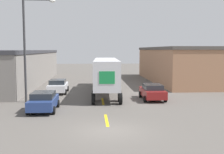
{
  "coord_description": "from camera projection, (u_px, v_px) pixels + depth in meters",
  "views": [
    {
      "loc": [
        -0.91,
        -16.11,
        4.76
      ],
      "look_at": [
        0.83,
        9.06,
        2.3
      ],
      "focal_mm": 45.0,
      "sensor_mm": 36.0,
      "label": 1
    }
  ],
  "objects": [
    {
      "name": "parked_car_left_far",
      "position": [
        58.0,
        86.0,
        30.88
      ],
      "size": [
        2.1,
        4.2,
        1.5
      ],
      "color": "silver",
      "rests_on": "ground_plane"
    },
    {
      "name": "semi_truck",
      "position": [
        106.0,
        72.0,
        31.11
      ],
      "size": [
        3.16,
        15.6,
        3.76
      ],
      "rotation": [
        0.0,
        0.0,
        -0.03
      ],
      "color": "silver",
      "rests_on": "ground_plane"
    },
    {
      "name": "parked_car_left_near",
      "position": [
        44.0,
        101.0,
        21.85
      ],
      "size": [
        2.1,
        4.2,
        1.5
      ],
      "color": "navy",
      "rests_on": "ground_plane"
    },
    {
      "name": "warehouse_right",
      "position": [
        191.0,
        64.0,
        42.29
      ],
      "size": [
        12.14,
        22.29,
        5.15
      ],
      "color": "#9E7051",
      "rests_on": "ground_plane"
    },
    {
      "name": "parked_car_right_mid",
      "position": [
        152.0,
        92.0,
        26.71
      ],
      "size": [
        2.1,
        4.2,
        1.5
      ],
      "color": "maroon",
      "rests_on": "ground_plane"
    },
    {
      "name": "street_lamp",
      "position": [
        28.0,
        43.0,
        25.04
      ],
      "size": [
        2.93,
        0.32,
        9.3
      ],
      "color": "#2D2D30",
      "rests_on": "ground_plane"
    },
    {
      "name": "ground_plane",
      "position": [
        109.0,
        131.0,
        16.52
      ],
      "size": [
        160.0,
        160.0,
        0.0
      ],
      "primitive_type": "plane",
      "color": "#56514C"
    },
    {
      "name": "road_centerline",
      "position": [
        103.0,
        101.0,
        25.9
      ],
      "size": [
        0.2,
        17.21,
        0.01
      ],
      "color": "gold",
      "rests_on": "ground_plane"
    },
    {
      "name": "warehouse_left",
      "position": [
        4.0,
        67.0,
        39.39
      ],
      "size": [
        11.13,
        29.33,
        4.69
      ],
      "color": "slate",
      "rests_on": "ground_plane"
    }
  ]
}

